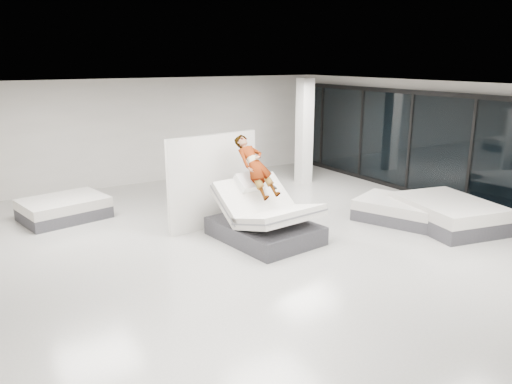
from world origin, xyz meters
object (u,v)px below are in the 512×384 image
person (256,177)px  flat_bed_right_near (447,214)px  flat_bed_left_far (64,209)px  remote (274,187)px  column (304,131)px  flat_bed_right_far (398,210)px  hero_bed (265,220)px  divider_panel (213,181)px

person → flat_bed_right_near: size_ratio=0.63×
flat_bed_right_near → flat_bed_left_far: 9.07m
remote → column: column is taller
flat_bed_right_far → person: bearing=166.3°
hero_bed → remote: (0.22, -0.00, 0.71)m
person → flat_bed_left_far: 4.89m
divider_panel → column: column is taller
flat_bed_right_far → remote: bearing=170.7°
hero_bed → flat_bed_right_far: size_ratio=1.07×
person → flat_bed_right_near: (4.10, -1.76, -1.00)m
flat_bed_right_far → flat_bed_left_far: size_ratio=1.06×
divider_panel → flat_bed_left_far: (-2.87, 2.34, -0.81)m
flat_bed_left_far → person: bearing=-45.4°
flat_bed_right_near → flat_bed_left_far: flat_bed_right_near is taller
flat_bed_right_near → flat_bed_left_far: size_ratio=1.19×
flat_bed_right_far → column: 4.51m
flat_bed_right_far → flat_bed_left_far: flat_bed_left_far is taller
divider_panel → flat_bed_right_far: (3.97, -1.90, -0.81)m
flat_bed_right_near → remote: bearing=159.5°
flat_bed_right_near → column: bearing=93.1°
flat_bed_right_far → flat_bed_right_near: bearing=-55.8°
hero_bed → flat_bed_left_far: size_ratio=1.13×
hero_bed → divider_panel: bearing=110.9°
hero_bed → column: 5.47m
flat_bed_right_far → column: size_ratio=0.70×
remote → flat_bed_left_far: size_ratio=0.07×
remote → flat_bed_left_far: (-3.62, 3.72, -0.88)m
column → person: bearing=-138.0°
remote → divider_panel: (-0.75, 1.38, -0.07)m
divider_panel → flat_bed_right_far: divider_panel is taller
person → flat_bed_left_far: person is taller
divider_panel → flat_bed_right_far: size_ratio=1.05×
hero_bed → divider_panel: (-0.53, 1.38, 0.64)m
hero_bed → column: size_ratio=0.75×
hero_bed → remote: hero_bed is taller
remote → flat_bed_right_far: (3.22, -0.53, -0.88)m
person → divider_panel: (-0.49, 1.06, -0.24)m
hero_bed → flat_bed_left_far: 5.04m
flat_bed_right_near → column: column is taller
remote → flat_bed_right_far: remote is taller
remote → flat_bed_right_far: 3.38m
person → remote: person is taller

